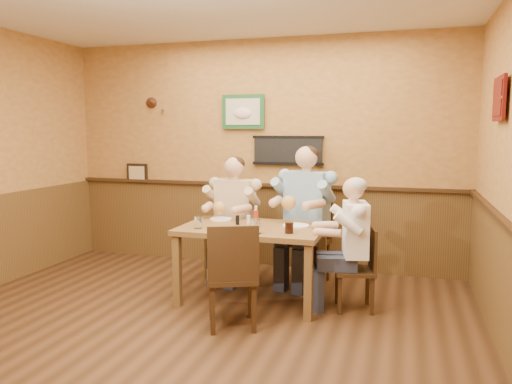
{
  "coord_description": "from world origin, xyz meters",
  "views": [
    {
      "loc": [
        1.76,
        -3.45,
        1.7
      ],
      "look_at": [
        0.37,
        1.13,
        1.1
      ],
      "focal_mm": 35.0,
      "sensor_mm": 36.0,
      "label": 1
    }
  ],
  "objects_px": {
    "chair_back_right": "(306,240)",
    "chair_back_left": "(235,241)",
    "dining_table": "(253,235)",
    "chair_near_side": "(232,274)",
    "salt_shaker": "(249,220)",
    "hot_sauce_bottle": "(256,218)",
    "water_glass_mid": "(257,226)",
    "pepper_shaker": "(237,220)",
    "diner_tan_shirt": "(235,224)",
    "diner_blue_polo": "(307,222)",
    "cola_tumbler": "(289,228)",
    "diner_white_elder": "(355,251)",
    "water_glass_left": "(198,223)",
    "chair_right_end": "(354,269)"
  },
  "relations": [
    {
      "from": "chair_back_right",
      "to": "chair_near_side",
      "type": "bearing_deg",
      "value": -91.65
    },
    {
      "from": "dining_table",
      "to": "diner_blue_polo",
      "type": "xyz_separation_m",
      "value": [
        0.4,
        0.73,
        0.03
      ]
    },
    {
      "from": "chair_back_left",
      "to": "cola_tumbler",
      "type": "height_order",
      "value": "chair_back_left"
    },
    {
      "from": "salt_shaker",
      "to": "chair_near_side",
      "type": "bearing_deg",
      "value": -82.65
    },
    {
      "from": "diner_blue_polo",
      "to": "salt_shaker",
      "type": "xyz_separation_m",
      "value": [
        -0.47,
        -0.64,
        0.11
      ]
    },
    {
      "from": "hot_sauce_bottle",
      "to": "water_glass_left",
      "type": "bearing_deg",
      "value": -157.66
    },
    {
      "from": "diner_tan_shirt",
      "to": "cola_tumbler",
      "type": "bearing_deg",
      "value": -42.08
    },
    {
      "from": "water_glass_left",
      "to": "cola_tumbler",
      "type": "xyz_separation_m",
      "value": [
        0.9,
        0.03,
        -0.0
      ]
    },
    {
      "from": "chair_back_left",
      "to": "salt_shaker",
      "type": "relative_size",
      "value": 9.75
    },
    {
      "from": "chair_back_left",
      "to": "salt_shaker",
      "type": "height_order",
      "value": "chair_back_left"
    },
    {
      "from": "chair_near_side",
      "to": "diner_blue_polo",
      "type": "height_order",
      "value": "diner_blue_polo"
    },
    {
      "from": "chair_right_end",
      "to": "pepper_shaker",
      "type": "height_order",
      "value": "pepper_shaker"
    },
    {
      "from": "chair_back_right",
      "to": "salt_shaker",
      "type": "bearing_deg",
      "value": -113.6
    },
    {
      "from": "dining_table",
      "to": "chair_right_end",
      "type": "relative_size",
      "value": 1.77
    },
    {
      "from": "diner_white_elder",
      "to": "hot_sauce_bottle",
      "type": "height_order",
      "value": "diner_white_elder"
    },
    {
      "from": "diner_blue_polo",
      "to": "hot_sauce_bottle",
      "type": "distance_m",
      "value": 0.86
    },
    {
      "from": "cola_tumbler",
      "to": "water_glass_left",
      "type": "bearing_deg",
      "value": -178.36
    },
    {
      "from": "chair_back_right",
      "to": "chair_back_left",
      "type": "bearing_deg",
      "value": -160.84
    },
    {
      "from": "cola_tumbler",
      "to": "pepper_shaker",
      "type": "relative_size",
      "value": 1.06
    },
    {
      "from": "dining_table",
      "to": "water_glass_mid",
      "type": "distance_m",
      "value": 0.38
    },
    {
      "from": "diner_tan_shirt",
      "to": "hot_sauce_bottle",
      "type": "relative_size",
      "value": 6.61
    },
    {
      "from": "chair_back_right",
      "to": "water_glass_left",
      "type": "bearing_deg",
      "value": -119.0
    },
    {
      "from": "water_glass_mid",
      "to": "hot_sauce_bottle",
      "type": "height_order",
      "value": "hot_sauce_bottle"
    },
    {
      "from": "dining_table",
      "to": "cola_tumbler",
      "type": "relative_size",
      "value": 13.65
    },
    {
      "from": "dining_table",
      "to": "hot_sauce_bottle",
      "type": "distance_m",
      "value": 0.2
    },
    {
      "from": "chair_back_right",
      "to": "chair_right_end",
      "type": "distance_m",
      "value": 0.93
    },
    {
      "from": "diner_white_elder",
      "to": "diner_tan_shirt",
      "type": "bearing_deg",
      "value": -126.4
    },
    {
      "from": "water_glass_mid",
      "to": "hot_sauce_bottle",
      "type": "bearing_deg",
      "value": 108.32
    },
    {
      "from": "chair_near_side",
      "to": "salt_shaker",
      "type": "bearing_deg",
      "value": -106.04
    },
    {
      "from": "hot_sauce_bottle",
      "to": "water_glass_mid",
      "type": "bearing_deg",
      "value": -71.68
    },
    {
      "from": "dining_table",
      "to": "chair_near_side",
      "type": "bearing_deg",
      "value": -87.49
    },
    {
      "from": "dining_table",
      "to": "chair_near_side",
      "type": "height_order",
      "value": "chair_near_side"
    },
    {
      "from": "chair_near_side",
      "to": "diner_blue_polo",
      "type": "xyz_separation_m",
      "value": [
        0.37,
        1.43,
        0.22
      ]
    },
    {
      "from": "water_glass_mid",
      "to": "diner_blue_polo",
      "type": "bearing_deg",
      "value": 75.83
    },
    {
      "from": "water_glass_mid",
      "to": "pepper_shaker",
      "type": "bearing_deg",
      "value": 131.64
    },
    {
      "from": "diner_tan_shirt",
      "to": "water_glass_mid",
      "type": "distance_m",
      "value": 1.11
    },
    {
      "from": "pepper_shaker",
      "to": "dining_table",
      "type": "bearing_deg",
      "value": -10.67
    },
    {
      "from": "chair_near_side",
      "to": "diner_tan_shirt",
      "type": "relative_size",
      "value": 0.73
    },
    {
      "from": "diner_tan_shirt",
      "to": "diner_white_elder",
      "type": "distance_m",
      "value": 1.54
    },
    {
      "from": "dining_table",
      "to": "hot_sauce_bottle",
      "type": "xyz_separation_m",
      "value": [
        0.04,
        -0.04,
        0.19
      ]
    },
    {
      "from": "diner_tan_shirt",
      "to": "hot_sauce_bottle",
      "type": "distance_m",
      "value": 0.84
    },
    {
      "from": "dining_table",
      "to": "chair_back_right",
      "type": "bearing_deg",
      "value": 61.24
    },
    {
      "from": "chair_right_end",
      "to": "water_glass_mid",
      "type": "height_order",
      "value": "water_glass_mid"
    },
    {
      "from": "chair_near_side",
      "to": "hot_sauce_bottle",
      "type": "distance_m",
      "value": 0.77
    },
    {
      "from": "chair_right_end",
      "to": "pepper_shaker",
      "type": "bearing_deg",
      "value": -103.22
    },
    {
      "from": "chair_right_end",
      "to": "chair_near_side",
      "type": "distance_m",
      "value": 1.21
    },
    {
      "from": "chair_near_side",
      "to": "diner_white_elder",
      "type": "height_order",
      "value": "diner_white_elder"
    },
    {
      "from": "chair_back_left",
      "to": "diner_tan_shirt",
      "type": "bearing_deg",
      "value": 94.08
    },
    {
      "from": "pepper_shaker",
      "to": "diner_blue_polo",
      "type": "bearing_deg",
      "value": 50.71
    },
    {
      "from": "water_glass_left",
      "to": "pepper_shaker",
      "type": "distance_m",
      "value": 0.42
    }
  ]
}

